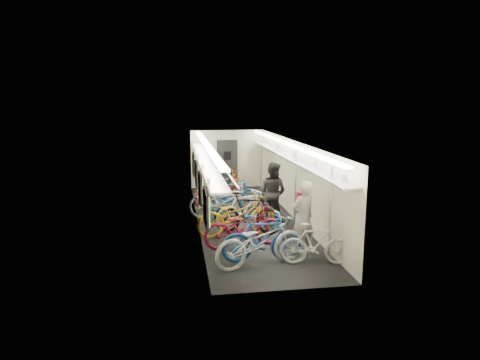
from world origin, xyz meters
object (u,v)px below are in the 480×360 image
object	(u,v)px
passenger_near	(303,218)
bicycle_1	(262,238)
backpack	(302,200)
passenger_mid	(273,192)
bicycle_0	(260,242)

from	to	relation	value
passenger_near	bicycle_1	bearing A→B (deg)	-6.30
bicycle_1	backpack	size ratio (longest dim) A/B	4.86
bicycle_1	passenger_mid	world-z (taller)	passenger_mid
bicycle_0	passenger_mid	size ratio (longest dim) A/B	1.18
bicycle_1	backpack	distance (m)	1.44
bicycle_0	passenger_mid	bearing A→B (deg)	-33.75
bicycle_1	passenger_near	bearing A→B (deg)	-70.72
bicycle_0	passenger_mid	distance (m)	3.56
passenger_near	passenger_mid	world-z (taller)	passenger_mid
passenger_mid	backpack	xyz separation A→B (m)	(0.12, -2.57, 0.37)
passenger_mid	backpack	world-z (taller)	passenger_mid
bicycle_1	passenger_mid	distance (m)	3.32
bicycle_1	backpack	xyz separation A→B (m)	(1.09, 0.59, 0.73)
passenger_near	backpack	world-z (taller)	passenger_near
bicycle_1	passenger_near	world-z (taller)	passenger_near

